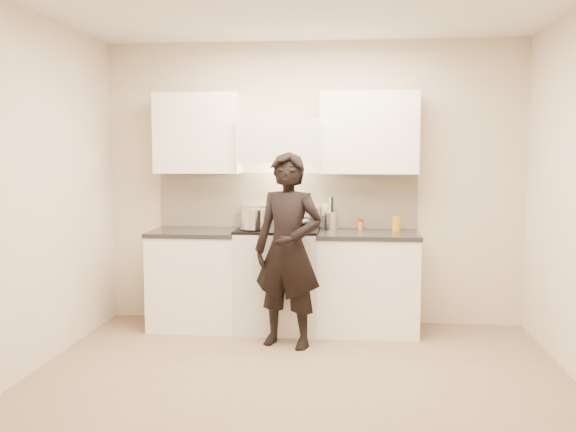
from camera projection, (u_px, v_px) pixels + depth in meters
The scene contains 11 objects.
ground_plane at pixel (297, 383), 4.59m from camera, with size 4.00×4.00×0.00m, color #8B745A.
room_shell at pixel (294, 159), 4.80m from camera, with size 4.04×3.54×2.70m.
stove at pixel (278, 278), 5.98m from camera, with size 0.76×0.65×0.96m.
counter_right at pixel (368, 282), 5.90m from camera, with size 0.92×0.67×0.92m.
counter_left at pixel (196, 278), 6.06m from camera, with size 0.82×0.67×0.92m.
wok at pixel (299, 214), 6.05m from camera, with size 0.40×0.50×0.32m.
stock_pot at pixel (254, 219), 5.80m from camera, with size 0.38×0.31×0.18m.
utensil_crock at pixel (331, 219), 6.06m from camera, with size 0.12×0.12×0.31m.
spice_jar at pixel (361, 224), 6.04m from camera, with size 0.05×0.05×0.10m.
oil_glass at pixel (397, 224), 5.93m from camera, with size 0.08×0.08×0.14m.
person at pixel (288, 250), 5.40m from camera, with size 0.60×0.40×1.65m, color black.
Camera 1 is at (0.38, -4.43, 1.65)m, focal length 40.00 mm.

